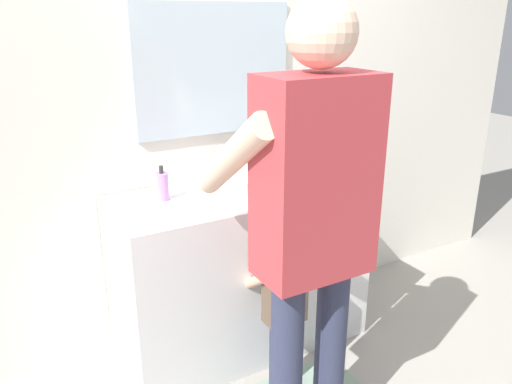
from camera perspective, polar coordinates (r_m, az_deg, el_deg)
name	(u,v)px	position (r m, az deg, el deg)	size (l,w,h in m)	color
ground_plane	(271,373)	(2.66, 1.69, -19.64)	(14.00, 14.00, 0.00)	#9E998E
back_wall	(210,81)	(2.63, -5.17, 12.28)	(4.40, 0.10, 2.70)	silver
vanity_cabinet	(242,270)	(2.64, -1.63, -8.76)	(1.25, 0.54, 0.86)	white
sink_basin	(243,181)	(2.43, -1.51, 1.20)	(0.37, 0.37, 0.11)	silver
faucet	(222,165)	(2.61, -3.85, 3.05)	(0.18, 0.14, 0.18)	#B7BABF
toothbrush_cup	(302,167)	(2.69, 5.20, 2.81)	(0.07, 0.07, 0.21)	#D86666
soap_bottle	(162,186)	(2.37, -10.51, 0.65)	(0.06, 0.06, 0.17)	#B27FC6
child_toddler	(284,298)	(2.31, 3.15, -11.83)	(0.25, 0.25, 0.80)	#2D334C
adult_parent	(312,207)	(1.77, 6.30, -1.68)	(0.54, 0.57, 1.74)	#2D334C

